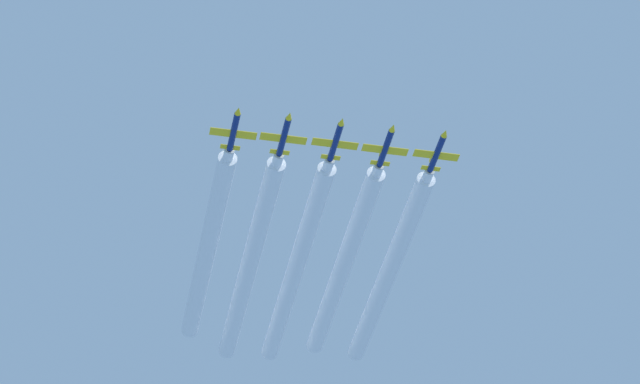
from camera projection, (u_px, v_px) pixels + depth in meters
The scene contains 10 objects.
jet_far_left at pixel (437, 152), 237.79m from camera, with size 7.70×11.21×2.69m.
jet_inner_left at pixel (386, 147), 236.79m from camera, with size 7.70×11.21×2.69m.
jet_center at pixel (336, 141), 235.25m from camera, with size 7.70×11.21×2.69m.
jet_inner_right at pixel (284, 135), 233.66m from camera, with size 7.70×11.21×2.69m.
jet_far_right at pixel (234, 130), 232.93m from camera, with size 7.70×11.21×2.69m.
smoke_trail_far_left at pixel (389, 270), 265.57m from camera, with size 3.29×60.79×3.29m.
smoke_trail_inner_left at pixel (344, 263), 263.97m from camera, with size 3.29×59.22×3.29m.
smoke_trail_center at pixel (297, 265), 264.11m from camera, with size 3.29×63.55×3.29m.
smoke_trail_inner_right at pixel (250, 262), 262.75m from camera, with size 3.29×64.14×3.29m.
smoke_trail_far_right at pixel (208, 248), 259.41m from camera, with size 3.29×57.44×3.29m.
Camera 1 is at (36.92, 178.68, 2.71)m, focal length 80.64 mm.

